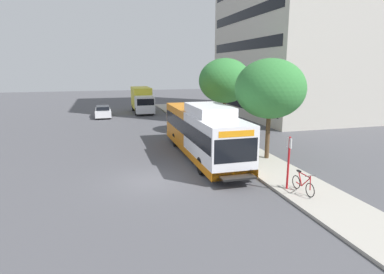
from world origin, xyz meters
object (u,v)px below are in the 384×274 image
(box_truck_background, at_px, (142,99))
(bicycle_parked, at_px, (303,184))
(parked_car_far_lane, at_px, (103,112))
(street_tree_near_stop, at_px, (270,89))
(street_tree_mid_block, at_px, (225,81))
(transit_bus, at_px, (202,132))
(bus_stop_sign_pole, at_px, (289,159))

(box_truck_background, bearing_deg, bicycle_parked, -82.64)
(box_truck_background, bearing_deg, parked_car_far_lane, -151.68)
(bicycle_parked, height_order, street_tree_near_stop, street_tree_near_stop)
(bicycle_parked, distance_m, street_tree_near_stop, 7.20)
(bicycle_parked, relative_size, street_tree_mid_block, 0.27)
(transit_bus, xyz_separation_m, street_tree_mid_block, (4.08, 6.60, 3.05))
(parked_car_far_lane, bearing_deg, street_tree_mid_block, -51.63)
(transit_bus, height_order, box_truck_background, transit_bus)
(bus_stop_sign_pole, distance_m, parked_car_far_lane, 28.20)
(bus_stop_sign_pole, distance_m, box_truck_background, 29.78)
(bicycle_parked, height_order, parked_car_far_lane, parked_car_far_lane)
(street_tree_mid_block, distance_m, box_truck_background, 17.06)
(street_tree_mid_block, relative_size, box_truck_background, 0.94)
(parked_car_far_lane, xyz_separation_m, box_truck_background, (5.03, 2.71, 1.08))
(transit_bus, bearing_deg, street_tree_near_stop, -26.72)
(box_truck_background, bearing_deg, bus_stop_sign_pole, -83.32)
(transit_bus, distance_m, bus_stop_sign_pole, 7.40)
(bicycle_parked, distance_m, box_truck_background, 30.51)
(street_tree_mid_block, xyz_separation_m, parked_car_far_lane, (-10.44, 13.19, -4.09))
(bus_stop_sign_pole, bearing_deg, street_tree_mid_block, 81.90)
(transit_bus, xyz_separation_m, parked_car_far_lane, (-6.36, 19.78, -1.04))
(street_tree_near_stop, height_order, box_truck_background, street_tree_near_stop)
(street_tree_near_stop, relative_size, box_truck_background, 0.91)
(box_truck_background, bearing_deg, street_tree_near_stop, -78.11)
(bicycle_parked, distance_m, parked_car_far_lane, 28.94)
(transit_bus, bearing_deg, bus_stop_sign_pole, -73.24)
(parked_car_far_lane, distance_m, box_truck_background, 5.81)
(box_truck_background, bearing_deg, transit_bus, -86.62)
(box_truck_background, bearing_deg, street_tree_mid_block, -71.20)
(transit_bus, bearing_deg, bicycle_parked, -71.58)
(street_tree_mid_block, xyz_separation_m, box_truck_background, (-5.41, 15.90, -3.01))
(bicycle_parked, bearing_deg, bus_stop_sign_pole, 124.04)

